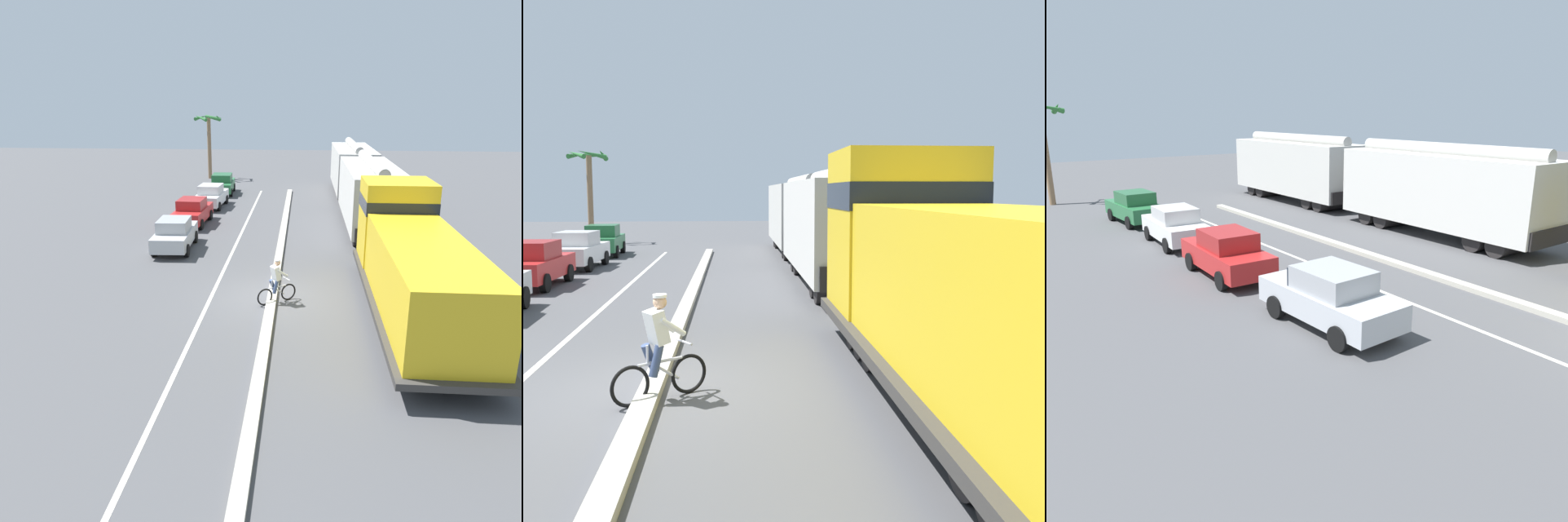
{
  "view_description": "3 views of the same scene",
  "coord_description": "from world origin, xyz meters",
  "views": [
    {
      "loc": [
        1.08,
        -18.35,
        7.4
      ],
      "look_at": [
        -0.49,
        0.57,
        1.33
      ],
      "focal_mm": 35.0,
      "sensor_mm": 36.0,
      "label": 1
    },
    {
      "loc": [
        1.4,
        -10.02,
        3.32
      ],
      "look_at": [
        2.46,
        2.98,
        1.84
      ],
      "focal_mm": 42.0,
      "sensor_mm": 36.0,
      "label": 2
    },
    {
      "loc": [
        -13.14,
        -3.53,
        5.48
      ],
      "look_at": [
        -4.26,
        8.96,
        0.97
      ],
      "focal_mm": 35.0,
      "sensor_mm": 36.0,
      "label": 3
    }
  ],
  "objects": [
    {
      "name": "parked_car_green",
      "position": [
        -5.45,
        22.43,
        0.82
      ],
      "size": [
        1.99,
        4.28,
        1.62
      ],
      "color": "#286B3D",
      "rests_on": "ground"
    },
    {
      "name": "parked_car_silver",
      "position": [
        -5.39,
        6.34,
        0.82
      ],
      "size": [
        1.98,
        4.27,
        1.62
      ],
      "color": "#B7BABF",
      "rests_on": "ground"
    },
    {
      "name": "hopper_car_lead",
      "position": [
        5.0,
        11.51,
        2.08
      ],
      "size": [
        2.9,
        10.6,
        4.18
      ],
      "color": "silver",
      "rests_on": "ground"
    },
    {
      "name": "lane_stripe",
      "position": [
        -2.4,
        6.0,
        0.0
      ],
      "size": [
        0.14,
        36.0,
        0.01
      ],
      "primitive_type": "cube",
      "color": "silver",
      "rests_on": "ground"
    },
    {
      "name": "parked_car_red",
      "position": [
        -5.64,
        11.79,
        0.82
      ],
      "size": [
        1.94,
        4.25,
        1.62
      ],
      "color": "red",
      "rests_on": "ground"
    },
    {
      "name": "hopper_car_middle",
      "position": [
        5.0,
        23.11,
        2.08
      ],
      "size": [
        2.9,
        10.6,
        4.18
      ],
      "color": "beige",
      "rests_on": "ground"
    },
    {
      "name": "median_curb",
      "position": [
        0.0,
        6.0,
        0.08
      ],
      "size": [
        0.36,
        36.0,
        0.16
      ],
      "primitive_type": "cube",
      "color": "#B2AD9E",
      "rests_on": "ground"
    },
    {
      "name": "parked_car_white",
      "position": [
        -5.41,
        17.07,
        0.82
      ],
      "size": [
        1.99,
        4.28,
        1.62
      ],
      "color": "silver",
      "rests_on": "ground"
    }
  ]
}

